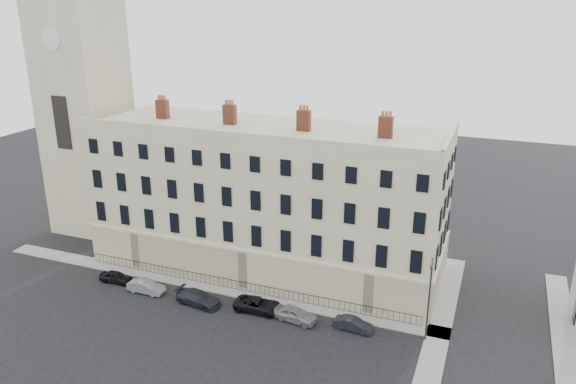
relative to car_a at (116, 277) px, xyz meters
The scene contains 14 objects.
ground 18.76m from the car_a, ahead, with size 160.00×160.00×0.00m, color black.
terrace 17.24m from the car_a, 36.96° to the left, with size 36.22×12.22×17.00m.
church_tower 24.29m from the car_a, 134.72° to the left, with size 8.00×8.13×44.00m.
pavement_terrace 8.97m from the car_a, 16.41° to the left, with size 48.00×2.00×0.12m, color gray.
pavement_east_return 32.07m from the car_a, ahead, with size 2.00×24.00×0.12m, color gray.
pavement_adjacent 42.27m from the car_a, 10.26° to the left, with size 2.00×20.00×0.12m, color gray.
railings 12.93m from the car_a, 13.10° to the left, with size 35.00×0.04×0.96m.
car_a is the anchor object (origin of this frame).
car_b 4.12m from the car_a, ahead, with size 1.32×3.78×1.25m, color gray.
car_c 9.97m from the car_a, ahead, with size 1.85×4.54×1.32m, color #22242E.
car_d 15.68m from the car_a, ahead, with size 2.10×4.55×1.27m, color black.
car_e 19.45m from the car_a, ahead, with size 1.59×3.96×1.35m, color gray.
car_f 24.60m from the car_a, ahead, with size 1.19×3.40×1.12m, color black.
streetlamp 30.91m from the car_a, ahead, with size 0.26×1.66×7.67m.
Camera 1 is at (15.99, -38.37, 27.43)m, focal length 35.00 mm.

